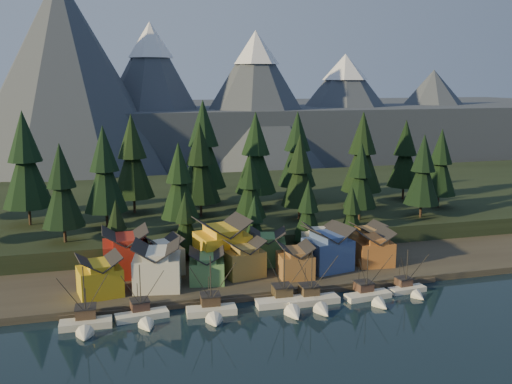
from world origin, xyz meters
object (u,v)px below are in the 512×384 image
object	(u,v)px
house_back_1	(164,254)
boat_2	(212,303)
boat_0	(85,316)
boat_6	(410,284)
boat_3	(287,296)
boat_1	(143,310)
boat_5	(371,290)
house_front_1	(157,264)
boat_4	(315,295)
house_back_0	(126,251)
house_front_0	(100,274)

from	to	relation	value
house_back_1	boat_2	bearing A→B (deg)	-87.99
boat_0	boat_6	world-z (taller)	boat_0
boat_0	boat_3	world-z (taller)	boat_3
boat_3	boat_1	bearing A→B (deg)	178.77
boat_5	house_front_1	size ratio (longest dim) A/B	1.05
boat_0	house_back_1	world-z (taller)	boat_0
boat_4	boat_5	distance (m)	12.06
boat_0	boat_2	bearing A→B (deg)	0.98
house_back_0	boat_3	bearing A→B (deg)	-38.59
boat_1	house_front_1	xyz separation A→B (m)	(4.00, 12.56, 4.50)
boat_0	boat_6	distance (m)	65.87
boat_0	house_front_0	world-z (taller)	boat_0
boat_4	boat_6	xyz separation A→B (m)	(21.81, 0.99, -0.30)
boat_0	house_front_1	world-z (taller)	boat_0
boat_4	house_back_0	distance (m)	43.40
boat_0	house_front_0	size ratio (longest dim) A/B	1.33
house_front_0	house_back_0	xyz separation A→B (m)	(5.69, 10.91, 1.22)
boat_5	boat_1	bearing A→B (deg)	171.80
house_front_1	house_back_0	size ratio (longest dim) A/B	1.03
boat_4	house_front_1	size ratio (longest dim) A/B	1.13
house_front_0	house_front_1	world-z (taller)	house_front_1
boat_3	boat_0	bearing A→B (deg)	-178.88
boat_5	boat_0	bearing A→B (deg)	173.47
boat_4	house_back_0	bearing A→B (deg)	144.21
boat_2	boat_3	bearing A→B (deg)	4.10
house_back_0	boat_4	bearing A→B (deg)	-34.48
boat_0	boat_2	xyz separation A→B (m)	(23.25, -0.13, -0.00)
boat_3	boat_5	world-z (taller)	boat_3
boat_0	house_back_0	distance (m)	25.66
boat_0	boat_4	xyz separation A→B (m)	(44.06, -0.51, -0.26)
boat_6	house_back_1	distance (m)	54.07
house_back_0	house_front_0	bearing A→B (deg)	-117.69
boat_5	house_back_1	xyz separation A→B (m)	(-39.42, 23.57, 3.74)
house_front_1	house_back_1	xyz separation A→B (m)	(2.35, 8.89, -0.75)
boat_6	boat_1	bearing A→B (deg)	174.20
boat_6	house_back_1	size ratio (longest dim) A/B	1.11
boat_0	boat_1	size ratio (longest dim) A/B	1.09
house_front_0	house_back_0	size ratio (longest dim) A/B	0.90
boat_1	house_back_1	size ratio (longest dim) A/B	1.26
boat_0	boat_5	distance (m)	56.12
boat_6	house_front_0	size ratio (longest dim) A/B	1.07
boat_2	house_front_1	size ratio (longest dim) A/B	1.17
house_front_1	boat_4	bearing A→B (deg)	-15.68
boat_3	boat_4	distance (m)	5.68
boat_1	boat_3	size ratio (longest dim) A/B	0.87
boat_0	house_back_1	bearing A→B (deg)	54.86
boat_5	house_back_0	xyz separation A→B (m)	(-47.68, 24.77, 4.90)
house_back_1	boat_3	bearing A→B (deg)	-60.21
house_front_0	house_back_1	bearing A→B (deg)	24.57
boat_3	boat_4	xyz separation A→B (m)	(5.65, -0.54, -0.02)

